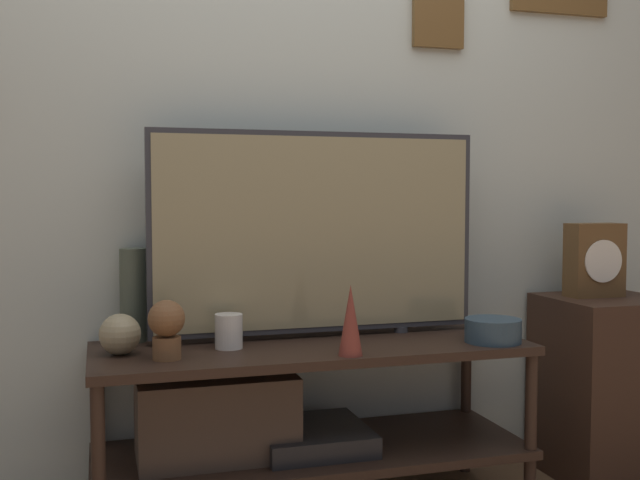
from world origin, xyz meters
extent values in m
cube|color=beige|center=(0.00, 0.61, 1.35)|extent=(6.40, 0.06, 2.70)
cube|color=brown|center=(0.57, 0.56, 1.76)|extent=(0.21, 0.02, 0.24)
cube|color=#BCB299|center=(0.57, 0.56, 1.76)|extent=(0.17, 0.01, 0.20)
cube|color=black|center=(0.00, 0.30, 0.57)|extent=(1.44, 0.52, 0.03)
cube|color=black|center=(0.00, 0.30, 0.22)|extent=(1.44, 0.52, 0.03)
cylinder|color=black|center=(-0.69, 0.07, 0.29)|extent=(0.04, 0.04, 0.59)
cylinder|color=black|center=(0.69, 0.07, 0.29)|extent=(0.04, 0.04, 0.59)
cylinder|color=black|center=(-0.69, 0.53, 0.29)|extent=(0.04, 0.04, 0.59)
cylinder|color=black|center=(0.69, 0.53, 0.29)|extent=(0.04, 0.04, 0.59)
cube|color=black|center=(0.00, 0.30, 0.27)|extent=(0.36, 0.36, 0.07)
cube|color=#47382D|center=(-0.32, 0.30, 0.37)|extent=(0.50, 0.28, 0.27)
cylinder|color=#333338|center=(-0.27, 0.41, 0.60)|extent=(0.05, 0.05, 0.02)
cylinder|color=#333338|center=(0.37, 0.41, 0.60)|extent=(0.05, 0.05, 0.02)
cube|color=#333338|center=(0.05, 0.41, 0.95)|extent=(1.16, 0.04, 0.69)
cube|color=#998C66|center=(0.05, 0.40, 0.95)|extent=(1.12, 0.01, 0.66)
cylinder|color=#2D4251|center=(0.59, 0.16, 0.63)|extent=(0.19, 0.19, 0.08)
cylinder|color=#4C5647|center=(-0.57, 0.51, 0.75)|extent=(0.09, 0.09, 0.32)
cone|color=brown|center=(0.06, 0.10, 0.70)|extent=(0.08, 0.08, 0.22)
sphere|color=tan|center=(-0.62, 0.31, 0.65)|extent=(0.13, 0.13, 0.13)
cylinder|color=silver|center=(-0.28, 0.31, 0.64)|extent=(0.09, 0.09, 0.11)
cylinder|color=brown|center=(-0.49, 0.20, 0.62)|extent=(0.09, 0.09, 0.07)
sphere|color=brown|center=(-0.49, 0.20, 0.71)|extent=(0.11, 0.11, 0.11)
cube|color=#382319|center=(1.19, 0.35, 0.35)|extent=(0.44, 0.42, 0.69)
cube|color=brown|center=(1.16, 0.38, 0.83)|extent=(0.22, 0.10, 0.28)
cylinder|color=white|center=(1.16, 0.33, 0.83)|extent=(0.16, 0.01, 0.16)
camera|label=1|loc=(-0.68, -2.07, 1.09)|focal=42.00mm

